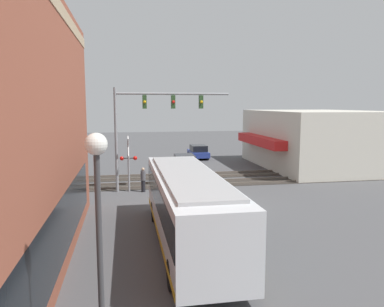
{
  "coord_description": "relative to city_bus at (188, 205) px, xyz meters",
  "views": [
    {
      "loc": [
        -21.06,
        5.34,
        5.93
      ],
      "look_at": [
        4.51,
        0.74,
        2.51
      ],
      "focal_mm": 35.0,
      "sensor_mm": 36.0,
      "label": 1
    }
  ],
  "objects": [
    {
      "name": "rail_track_near",
      "position": [
        11.94,
        -2.8,
        -1.69
      ],
      "size": [
        2.6,
        60.0,
        0.15
      ],
      "color": "#332D28",
      "rests_on": "ground"
    },
    {
      "name": "parked_car_blue",
      "position": [
        25.09,
        -5.4,
        -1.04
      ],
      "size": [
        4.21,
        1.82,
        1.48
      ],
      "color": "navy",
      "rests_on": "ground"
    },
    {
      "name": "shop_building",
      "position": [
        17.62,
        -15.2,
        0.95
      ],
      "size": [
        13.81,
        11.09,
        5.34
      ],
      "color": "beige",
      "rests_on": "ground"
    },
    {
      "name": "pedestrian_at_crossing",
      "position": [
        10.06,
        1.39,
        -0.87
      ],
      "size": [
        0.34,
        0.34,
        1.67
      ],
      "color": "black",
      "rests_on": "ground"
    },
    {
      "name": "streetlamp",
      "position": [
        -7.78,
        3.09,
        1.48
      ],
      "size": [
        0.44,
        0.44,
        5.39
      ],
      "color": "#38383A",
      "rests_on": "ground"
    },
    {
      "name": "rail_track_far",
      "position": [
        15.14,
        -2.8,
        -1.69
      ],
      "size": [
        2.6,
        60.0,
        0.15
      ],
      "color": "#332D28",
      "rests_on": "ground"
    },
    {
      "name": "crossing_signal",
      "position": [
        10.35,
        2.34,
        0.57
      ],
      "size": [
        1.41,
        1.18,
        3.81
      ],
      "color": "gray",
      "rests_on": "ground"
    },
    {
      "name": "pedestrian_near_bus",
      "position": [
        -0.19,
        -1.9,
        -0.79
      ],
      "size": [
        0.34,
        0.34,
        1.81
      ],
      "color": "#2D3351",
      "rests_on": "ground"
    },
    {
      "name": "city_bus",
      "position": [
        0.0,
        0.0,
        0.0
      ],
      "size": [
        11.25,
        2.59,
        3.11
      ],
      "color": "silver",
      "rests_on": "ground"
    },
    {
      "name": "parked_car_white",
      "position": [
        17.3,
        -2.6,
        -1.03
      ],
      "size": [
        4.37,
        1.82,
        1.5
      ],
      "color": "silver",
      "rests_on": "ground"
    },
    {
      "name": "traffic_signal_gantry",
      "position": [
        10.35,
        0.77,
        3.52
      ],
      "size": [
        0.42,
        7.84,
        7.04
      ],
      "color": "gray",
      "rests_on": "ground"
    },
    {
      "name": "ground_plane",
      "position": [
        5.94,
        -2.8,
        -1.72
      ],
      "size": [
        120.0,
        120.0,
        0.0
      ],
      "primitive_type": "plane",
      "color": "#4C4C4F"
    }
  ]
}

